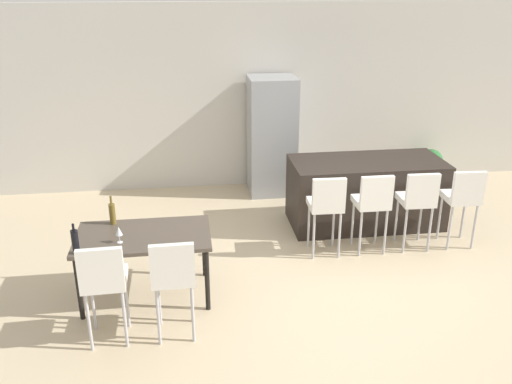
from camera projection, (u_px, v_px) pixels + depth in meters
name	position (u px, v px, depth m)	size (l,w,h in m)	color
ground_plane	(345.00, 264.00, 6.56)	(10.00, 10.00, 0.00)	#C6B28E
back_wall	(299.00, 96.00, 8.74)	(10.00, 0.12, 2.90)	beige
kitchen_island	(365.00, 192.00, 7.50)	(2.07, 0.92, 0.92)	black
bar_chair_left	(326.00, 203.00, 6.54)	(0.41, 0.41, 1.05)	white
bar_chair_middle	(373.00, 200.00, 6.61)	(0.40, 0.40, 1.05)	white
bar_chair_right	(418.00, 198.00, 6.69)	(0.41, 0.41, 1.05)	white
bar_chair_far	(463.00, 196.00, 6.76)	(0.42, 0.42, 1.05)	white
dining_table	(144.00, 240.00, 5.67)	(1.40, 0.82, 0.74)	#4C4238
dining_chair_near	(103.00, 278.00, 4.92)	(0.41, 0.41, 1.05)	white
dining_chair_far	(173.00, 273.00, 4.99)	(0.40, 0.40, 1.05)	white
wine_bottle_inner	(112.00, 213.00, 5.85)	(0.07, 0.07, 0.32)	brown
wine_bottle_left	(75.00, 242.00, 5.22)	(0.07, 0.07, 0.32)	black
wine_glass_middle	(119.00, 231.00, 5.43)	(0.07, 0.07, 0.17)	silver
refrigerator	(272.00, 136.00, 8.46)	(0.72, 0.68, 1.84)	#939699
potted_plant	(430.00, 164.00, 9.00)	(0.39, 0.39, 0.59)	beige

